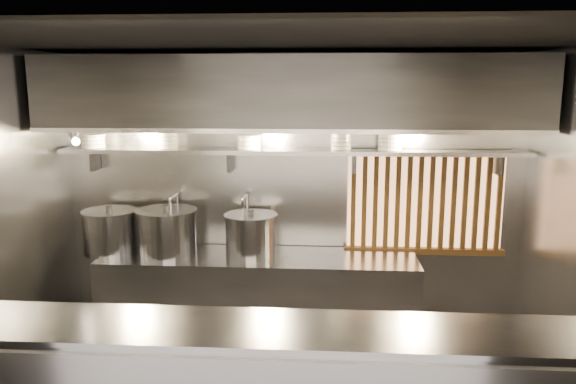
# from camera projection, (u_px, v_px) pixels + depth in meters

# --- Properties ---
(ceiling) EXTENTS (4.50, 4.50, 0.00)m
(ceiling) POSITION_uv_depth(u_px,v_px,m) (279.00, 41.00, 3.85)
(ceiling) COLOR black
(ceiling) RESTS_ON wall_back
(wall_back) EXTENTS (4.50, 0.00, 4.50)m
(wall_back) POSITION_uv_depth(u_px,v_px,m) (292.00, 197.00, 5.58)
(wall_back) COLOR gray
(wall_back) RESTS_ON floor
(cooking_bench) EXTENTS (3.00, 0.70, 0.90)m
(cooking_bench) POSITION_uv_depth(u_px,v_px,m) (259.00, 301.00, 5.42)
(cooking_bench) COLOR #9F9FA4
(cooking_bench) RESTS_ON floor
(bowl_shelf) EXTENTS (4.40, 0.34, 0.04)m
(bowl_shelf) POSITION_uv_depth(u_px,v_px,m) (291.00, 151.00, 5.32)
(bowl_shelf) COLOR #9F9FA4
(bowl_shelf) RESTS_ON wall_back
(exhaust_hood) EXTENTS (4.40, 0.81, 0.65)m
(exhaust_hood) POSITION_uv_depth(u_px,v_px,m) (290.00, 94.00, 5.00)
(exhaust_hood) COLOR #2D2D30
(exhaust_hood) RESTS_ON ceiling
(wood_screen) EXTENTS (1.56, 0.09, 1.04)m
(wood_screen) POSITION_uv_depth(u_px,v_px,m) (425.00, 202.00, 5.45)
(wood_screen) COLOR #FFB272
(wood_screen) RESTS_ON wall_back
(faucet_left) EXTENTS (0.04, 0.30, 0.50)m
(faucet_left) POSITION_uv_depth(u_px,v_px,m) (175.00, 208.00, 5.55)
(faucet_left) COLOR silver
(faucet_left) RESTS_ON wall_back
(faucet_right) EXTENTS (0.04, 0.30, 0.50)m
(faucet_right) POSITION_uv_depth(u_px,v_px,m) (246.00, 209.00, 5.50)
(faucet_right) COLOR silver
(faucet_right) RESTS_ON wall_back
(heat_lamp) EXTENTS (0.25, 0.35, 0.20)m
(heat_lamp) POSITION_uv_depth(u_px,v_px,m) (73.00, 135.00, 4.95)
(heat_lamp) COLOR #9F9FA4
(heat_lamp) RESTS_ON exhaust_hood
(pendant_bulb) EXTENTS (0.09, 0.09, 0.19)m
(pendant_bulb) POSITION_uv_depth(u_px,v_px,m) (279.00, 144.00, 5.19)
(pendant_bulb) COLOR #2D2D30
(pendant_bulb) RESTS_ON exhaust_hood
(stock_pot_left) EXTENTS (0.57, 0.57, 0.46)m
(stock_pot_left) POSITION_uv_depth(u_px,v_px,m) (110.00, 231.00, 5.40)
(stock_pot_left) COLOR #9F9FA4
(stock_pot_left) RESTS_ON cooking_bench
(stock_pot_mid) EXTENTS (0.73, 0.73, 0.48)m
(stock_pot_mid) POSITION_uv_depth(u_px,v_px,m) (167.00, 232.00, 5.35)
(stock_pot_mid) COLOR #9F9FA4
(stock_pot_mid) RESTS_ON cooking_bench
(stock_pot_right) EXTENTS (0.54, 0.54, 0.44)m
(stock_pot_right) POSITION_uv_depth(u_px,v_px,m) (251.00, 234.00, 5.35)
(stock_pot_right) COLOR #9F9FA4
(stock_pot_right) RESTS_ON cooking_bench
(bowl_stack_0) EXTENTS (0.24, 0.24, 0.13)m
(bowl_stack_0) POSITION_uv_depth(u_px,v_px,m) (93.00, 141.00, 5.43)
(bowl_stack_0) COLOR white
(bowl_stack_0) RESTS_ON bowl_shelf
(bowl_stack_1) EXTENTS (0.20, 0.20, 0.17)m
(bowl_stack_1) POSITION_uv_depth(u_px,v_px,m) (168.00, 140.00, 5.37)
(bowl_stack_1) COLOR white
(bowl_stack_1) RESTS_ON bowl_shelf
(bowl_stack_2) EXTENTS (0.23, 0.23, 0.13)m
(bowl_stack_2) POSITION_uv_depth(u_px,v_px,m) (249.00, 142.00, 5.33)
(bowl_stack_2) COLOR white
(bowl_stack_2) RESTS_ON bowl_shelf
(bowl_stack_3) EXTENTS (0.20, 0.20, 0.17)m
(bowl_stack_3) POSITION_uv_depth(u_px,v_px,m) (341.00, 141.00, 5.26)
(bowl_stack_3) COLOR white
(bowl_stack_3) RESTS_ON bowl_shelf
(bowl_stack_4) EXTENTS (0.24, 0.24, 0.17)m
(bowl_stack_4) POSITION_uv_depth(u_px,v_px,m) (390.00, 141.00, 5.23)
(bowl_stack_4) COLOR white
(bowl_stack_4) RESTS_ON bowl_shelf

